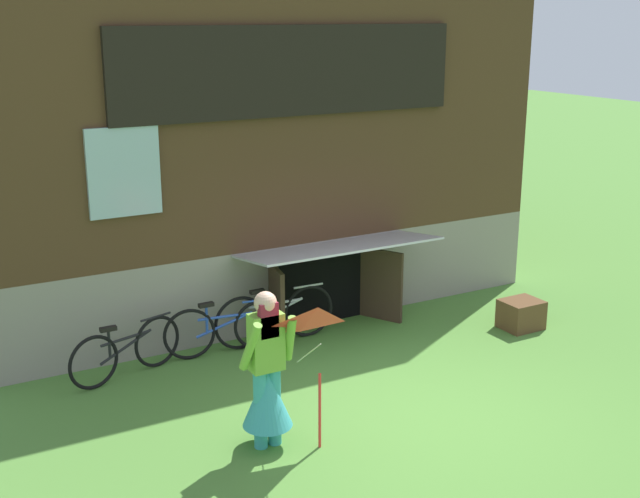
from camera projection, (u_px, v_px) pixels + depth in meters
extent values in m
plane|color=#4C7F33|center=(417.00, 412.00, 9.38)|extent=(60.00, 60.00, 0.00)
cube|color=gray|center=(222.00, 245.00, 13.84)|extent=(8.39, 5.06, 1.22)
cube|color=#4C331E|center=(217.00, 80.00, 13.10)|extent=(8.39, 5.06, 4.18)
cube|color=black|center=(292.00, 71.00, 10.87)|extent=(4.96, 0.08, 1.17)
cube|color=#9EB7C6|center=(291.00, 71.00, 10.88)|extent=(4.80, 0.04, 1.05)
cube|color=#9EB7C6|center=(124.00, 172.00, 10.08)|extent=(0.90, 0.06, 1.10)
cube|color=black|center=(320.00, 288.00, 11.94)|extent=(1.40, 0.03, 1.05)
cube|color=#3D2B1E|center=(276.00, 304.00, 11.30)|extent=(0.20, 0.70, 1.05)
cube|color=#3D2B1E|center=(381.00, 285.00, 12.10)|extent=(0.38, 0.65, 1.05)
cube|color=#B2B2B7|center=(340.00, 247.00, 11.28)|extent=(2.72, 1.09, 0.18)
cylinder|color=teal|center=(260.00, 410.00, 8.50)|extent=(0.14, 0.14, 0.85)
cylinder|color=teal|center=(274.00, 406.00, 8.58)|extent=(0.14, 0.14, 0.85)
cone|color=teal|center=(267.00, 396.00, 8.51)|extent=(0.52, 0.52, 0.64)
cube|color=#72AD38|center=(266.00, 342.00, 8.34)|extent=(0.34, 0.20, 0.60)
cylinder|color=#72AD38|center=(250.00, 347.00, 8.15)|extent=(0.17, 0.34, 0.56)
cylinder|color=#72AD38|center=(290.00, 338.00, 8.36)|extent=(0.17, 0.34, 0.56)
cube|color=maroon|center=(268.00, 320.00, 8.22)|extent=(0.20, 0.08, 0.36)
sphere|color=#D8AD8E|center=(265.00, 303.00, 8.23)|extent=(0.23, 0.23, 0.23)
pyramid|color=red|center=(318.00, 339.00, 8.03)|extent=(0.80, 0.65, 0.44)
cylinder|color=beige|center=(309.00, 353.00, 8.33)|extent=(0.01, 0.50, 0.39)
cylinder|color=red|center=(320.00, 411.00, 8.51)|extent=(0.03, 0.03, 0.83)
torus|color=black|center=(308.00, 311.00, 11.48)|extent=(0.74, 0.08, 0.74)
torus|color=black|center=(240.00, 323.00, 11.04)|extent=(0.74, 0.08, 0.74)
cylinder|color=#ADAFB5|center=(275.00, 303.00, 11.21)|extent=(0.76, 0.07, 0.04)
cylinder|color=#ADAFB5|center=(275.00, 312.00, 11.24)|extent=(0.83, 0.07, 0.30)
cylinder|color=#ADAFB5|center=(258.00, 306.00, 11.10)|extent=(0.04, 0.04, 0.42)
cube|color=black|center=(257.00, 292.00, 11.04)|extent=(0.20, 0.08, 0.05)
cylinder|color=#ADAFB5|center=(308.00, 286.00, 11.38)|extent=(0.44, 0.05, 0.03)
torus|color=black|center=(259.00, 325.00, 11.05)|extent=(0.69, 0.14, 0.69)
torus|color=black|center=(189.00, 334.00, 10.71)|extent=(0.69, 0.14, 0.69)
cylinder|color=#284CB2|center=(224.00, 317.00, 10.83)|extent=(0.70, 0.13, 0.04)
cylinder|color=#284CB2|center=(225.00, 325.00, 10.86)|extent=(0.77, 0.14, 0.28)
cylinder|color=#284CB2|center=(207.00, 319.00, 10.75)|extent=(0.04, 0.04, 0.39)
cube|color=black|center=(206.00, 305.00, 10.70)|extent=(0.20, 0.08, 0.05)
cylinder|color=#284CB2|center=(258.00, 300.00, 10.96)|extent=(0.44, 0.09, 0.03)
torus|color=black|center=(157.00, 341.00, 10.51)|extent=(0.66, 0.24, 0.67)
torus|color=black|center=(94.00, 362.00, 9.87)|extent=(0.66, 0.24, 0.67)
cylinder|color=black|center=(125.00, 338.00, 10.14)|extent=(0.67, 0.23, 0.04)
cylinder|color=black|center=(126.00, 347.00, 10.17)|extent=(0.73, 0.25, 0.27)
cylinder|color=black|center=(109.00, 344.00, 9.99)|extent=(0.04, 0.04, 0.38)
cube|color=black|center=(108.00, 329.00, 9.93)|extent=(0.20, 0.08, 0.05)
cylinder|color=black|center=(156.00, 317.00, 10.42)|extent=(0.43, 0.15, 0.03)
cube|color=brown|center=(521.00, 314.00, 11.82)|extent=(0.55, 0.47, 0.41)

